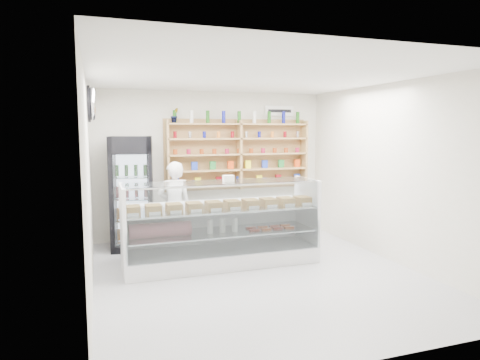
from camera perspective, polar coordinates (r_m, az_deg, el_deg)
name	(u,v)px	position (r m, az deg, el deg)	size (l,w,h in m)	color
room	(259,178)	(5.99, 2.49, 0.30)	(5.00, 5.00, 5.00)	#AFAEB4
display_counter	(221,241)	(6.67, -2.51, -8.18)	(2.97, 0.89, 1.29)	white
shop_worker	(174,207)	(7.35, -8.73, -3.54)	(0.56, 0.37, 1.54)	silver
drinks_cooler	(132,193)	(7.63, -14.19, -1.68)	(0.80, 0.78, 1.96)	black
wall_shelving	(239,154)	(8.34, -0.11, 3.43)	(2.84, 0.28, 1.33)	tan
potted_plant	(175,115)	(8.02, -8.70, 8.51)	(0.15, 0.12, 0.28)	#1E6626
security_mirror	(92,104)	(6.76, -19.09, 9.58)	(0.15, 0.50, 0.50)	silver
wall_sign	(279,111)	(8.78, 5.26, 9.16)	(0.62, 0.03, 0.20)	white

